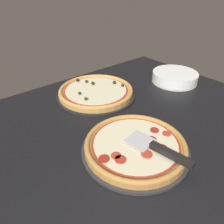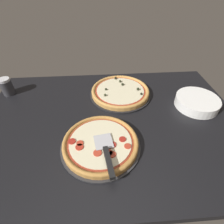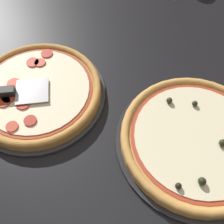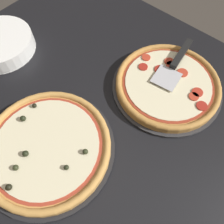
{
  "view_description": "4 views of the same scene",
  "coord_description": "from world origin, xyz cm",
  "px_view_note": "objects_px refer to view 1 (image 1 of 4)",
  "views": [
    {
      "loc": [
        -48.99,
        -55.95,
        51.94
      ],
      "look_at": [
        0.52,
        2.92,
        3.0
      ],
      "focal_mm": 35.0,
      "sensor_mm": 36.0,
      "label": 1
    },
    {
      "loc": [
        -4.88,
        -69.3,
        65.7
      ],
      "look_at": [
        0.52,
        2.92,
        3.0
      ],
      "focal_mm": 28.0,
      "sensor_mm": 36.0,
      "label": 2
    },
    {
      "loc": [
        36.85,
        3.71,
        59.03
      ],
      "look_at": [
        0.52,
        2.92,
        3.0
      ],
      "focal_mm": 42.0,
      "sensor_mm": 36.0,
      "label": 3
    },
    {
      "loc": [
        -20.68,
        27.27,
        61.99
      ],
      "look_at": [
        0.52,
        2.92,
        3.0
      ],
      "focal_mm": 35.0,
      "sensor_mm": 36.0,
      "label": 4
    }
  ],
  "objects_px": {
    "pizza_back": "(96,91)",
    "serving_spatula": "(164,151)",
    "pizza_front": "(135,145)",
    "plate_stack": "(175,77)"
  },
  "relations": [
    {
      "from": "pizza_back",
      "to": "plate_stack",
      "type": "bearing_deg",
      "value": -18.93
    },
    {
      "from": "pizza_front",
      "to": "pizza_back",
      "type": "bearing_deg",
      "value": 71.57
    },
    {
      "from": "serving_spatula",
      "to": "plate_stack",
      "type": "xyz_separation_m",
      "value": [
        0.55,
        0.36,
        -0.02
      ]
    },
    {
      "from": "serving_spatula",
      "to": "plate_stack",
      "type": "height_order",
      "value": "serving_spatula"
    },
    {
      "from": "pizza_back",
      "to": "serving_spatula",
      "type": "height_order",
      "value": "serving_spatula"
    },
    {
      "from": "pizza_front",
      "to": "plate_stack",
      "type": "xyz_separation_m",
      "value": [
        0.58,
        0.26,
        0.0
      ]
    },
    {
      "from": "pizza_front",
      "to": "plate_stack",
      "type": "distance_m",
      "value": 0.63
    },
    {
      "from": "pizza_back",
      "to": "plate_stack",
      "type": "distance_m",
      "value": 0.46
    },
    {
      "from": "pizza_front",
      "to": "serving_spatula",
      "type": "xyz_separation_m",
      "value": [
        0.03,
        -0.1,
        0.02
      ]
    },
    {
      "from": "pizza_back",
      "to": "serving_spatula",
      "type": "distance_m",
      "value": 0.52
    }
  ]
}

